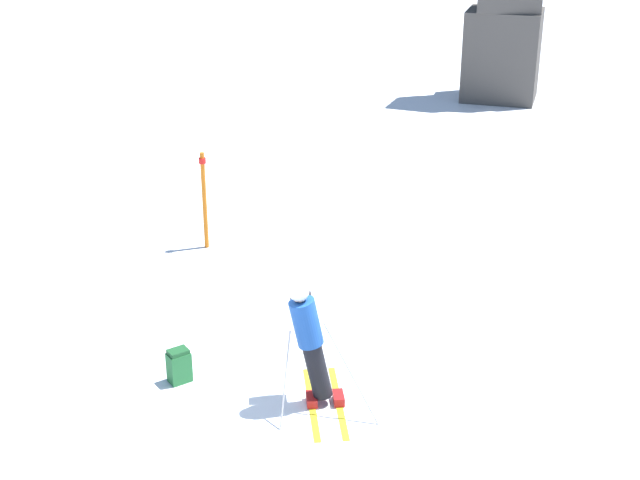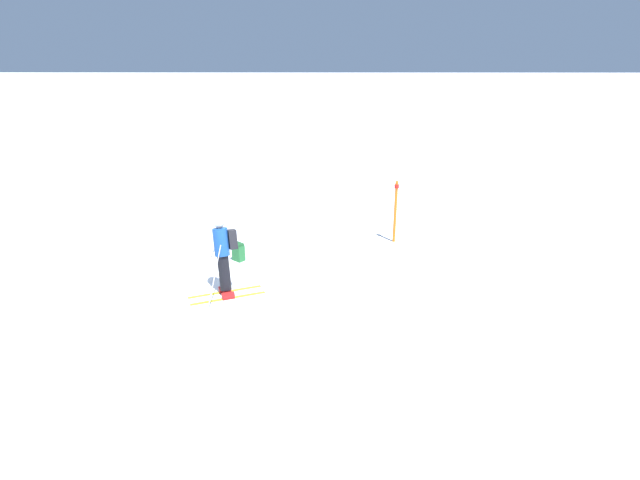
# 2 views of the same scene
# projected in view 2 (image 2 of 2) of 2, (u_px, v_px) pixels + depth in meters

# --- Properties ---
(ground_plane) EXTENTS (300.00, 300.00, 0.00)m
(ground_plane) POSITION_uv_depth(u_px,v_px,m) (230.00, 288.00, 11.88)
(ground_plane) COLOR white
(skier) EXTENTS (1.34, 1.76, 1.84)m
(skier) POSITION_uv_depth(u_px,v_px,m) (223.00, 251.00, 11.37)
(skier) COLOR yellow
(skier) RESTS_ON ground
(spare_backpack) EXTENTS (0.36, 0.37, 0.50)m
(spare_backpack) POSITION_uv_depth(u_px,v_px,m) (238.00, 252.00, 13.40)
(spare_backpack) COLOR #236633
(spare_backpack) RESTS_ON ground
(trail_marker) EXTENTS (0.13, 0.13, 1.84)m
(trail_marker) POSITION_uv_depth(u_px,v_px,m) (395.00, 209.00, 14.49)
(trail_marker) COLOR orange
(trail_marker) RESTS_ON ground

